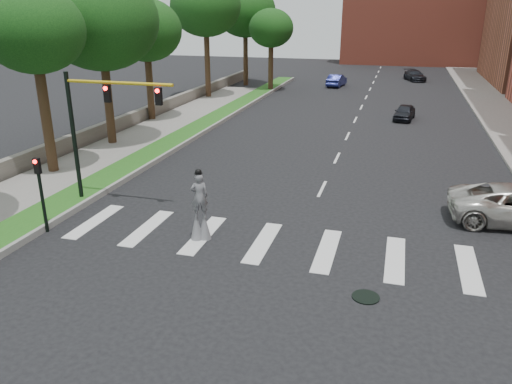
% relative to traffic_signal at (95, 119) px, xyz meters
% --- Properties ---
extents(ground_plane, '(160.00, 160.00, 0.00)m').
position_rel_traffic_signal_xyz_m(ground_plane, '(9.78, -3.00, -4.15)').
color(ground_plane, black).
rests_on(ground_plane, ground).
extents(grass_median, '(2.00, 60.00, 0.25)m').
position_rel_traffic_signal_xyz_m(grass_median, '(-1.72, 17.00, -4.03)').
color(grass_median, '#1E5317').
rests_on(grass_median, ground).
extents(median_curb, '(0.20, 60.00, 0.28)m').
position_rel_traffic_signal_xyz_m(median_curb, '(-0.67, 17.00, -4.01)').
color(median_curb, gray).
rests_on(median_curb, ground).
extents(sidewalk_left, '(4.00, 60.00, 0.18)m').
position_rel_traffic_signal_xyz_m(sidewalk_left, '(-4.72, 7.00, -4.06)').
color(sidewalk_left, slate).
rests_on(sidewalk_left, ground).
extents(stone_wall, '(0.50, 56.00, 1.10)m').
position_rel_traffic_signal_xyz_m(stone_wall, '(-7.22, 19.00, -3.60)').
color(stone_wall, '#625C54').
rests_on(stone_wall, ground).
extents(manhole, '(0.90, 0.90, 0.04)m').
position_rel_traffic_signal_xyz_m(manhole, '(12.78, -5.00, -4.13)').
color(manhole, black).
rests_on(manhole, ground).
extents(building_backdrop, '(26.00, 14.00, 18.00)m').
position_rel_traffic_signal_xyz_m(building_backdrop, '(15.78, 75.00, 4.85)').
color(building_backdrop, '#BF513C').
rests_on(building_backdrop, ground).
extents(traffic_signal, '(5.30, 0.23, 6.20)m').
position_rel_traffic_signal_xyz_m(traffic_signal, '(0.00, 0.00, 0.00)').
color(traffic_signal, black).
rests_on(traffic_signal, ground).
extents(secondary_signal, '(0.25, 0.21, 3.23)m').
position_rel_traffic_signal_xyz_m(secondary_signal, '(-0.52, -3.50, -2.20)').
color(secondary_signal, black).
rests_on(secondary_signal, ground).
extents(stilt_performer, '(0.82, 0.70, 2.99)m').
position_rel_traffic_signal_xyz_m(stilt_performer, '(5.97, -2.36, -2.93)').
color(stilt_performer, '#342214').
rests_on(stilt_performer, ground).
extents(car_near, '(1.99, 3.87, 1.26)m').
position_rel_traffic_signal_xyz_m(car_near, '(13.74, 24.21, -3.52)').
color(car_near, black).
rests_on(car_near, ground).
extents(car_mid, '(2.06, 4.54, 1.44)m').
position_rel_traffic_signal_xyz_m(car_mid, '(5.68, 42.10, -3.43)').
color(car_mid, navy).
rests_on(car_mid, ground).
extents(car_far, '(3.24, 4.95, 1.33)m').
position_rel_traffic_signal_xyz_m(car_far, '(14.84, 50.12, -3.48)').
color(car_far, black).
rests_on(car_far, ground).
extents(tree_1, '(5.29, 5.29, 10.06)m').
position_rel_traffic_signal_xyz_m(tree_1, '(-5.35, 3.38, 3.59)').
color(tree_1, '#342214').
rests_on(tree_1, ground).
extents(tree_2, '(7.44, 7.44, 11.31)m').
position_rel_traffic_signal_xyz_m(tree_2, '(-5.57, 9.99, 3.97)').
color(tree_2, '#342214').
rests_on(tree_2, ground).
extents(tree_3, '(5.72, 5.72, 9.68)m').
position_rel_traffic_signal_xyz_m(tree_3, '(-6.60, 17.91, 3.05)').
color(tree_3, '#342214').
rests_on(tree_3, ground).
extents(tree_4, '(7.05, 7.05, 12.13)m').
position_rel_traffic_signal_xyz_m(tree_4, '(-6.20, 29.90, 4.94)').
color(tree_4, '#342214').
rests_on(tree_4, ground).
extents(tree_5, '(7.17, 7.17, 11.69)m').
position_rel_traffic_signal_xyz_m(tree_5, '(-5.24, 40.16, 4.46)').
color(tree_5, '#342214').
rests_on(tree_5, ground).
extents(tree_6, '(4.93, 4.93, 8.96)m').
position_rel_traffic_signal_xyz_m(tree_6, '(-1.13, 36.46, 2.65)').
color(tree_6, '#342214').
rests_on(tree_6, ground).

